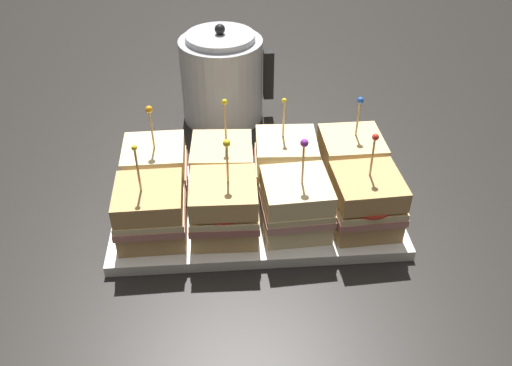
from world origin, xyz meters
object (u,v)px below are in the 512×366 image
serving_platter (256,211)px  kettle_steel (222,78)px  sandwich_front_center_left (224,208)px  sandwich_front_far_right (365,202)px  sandwich_back_far_right (350,161)px  sandwich_front_center_right (296,204)px  sandwich_back_center_right (286,163)px  sandwich_back_far_left (156,169)px  sandwich_back_center_left (222,167)px  sandwich_front_far_left (151,212)px

serving_platter → kettle_steel: kettle_steel is taller
sandwich_front_center_left → sandwich_front_far_right: bearing=-0.1°
serving_platter → sandwich_back_far_right: size_ratio=2.84×
sandwich_front_center_right → sandwich_back_far_right: same height
sandwich_back_center_right → kettle_steel: size_ratio=0.80×
serving_platter → sandwich_front_far_right: sandwich_front_far_right is taller
serving_platter → sandwich_back_far_right: 0.18m
sandwich_front_center_left → sandwich_back_far_left: bearing=134.7°
sandwich_front_center_left → sandwich_front_far_right: (0.21, -0.00, 0.00)m
sandwich_back_far_left → sandwich_front_center_right: bearing=-26.3°
sandwich_front_center_left → sandwich_back_center_right: 0.15m
sandwich_front_far_right → sandwich_back_center_left: size_ratio=0.96×
sandwich_front_far_left → sandwich_front_center_right: bearing=0.4°
sandwich_front_far_left → sandwich_back_far_right: size_ratio=1.02×
sandwich_back_far_left → sandwich_back_far_right: size_ratio=1.02×
sandwich_front_center_right → sandwich_back_far_left: 0.24m
kettle_steel → sandwich_back_center_left: bearing=-91.6°
sandwich_back_far_left → sandwich_back_center_left: sandwich_back_center_left is taller
sandwich_front_far_right → kettle_steel: bearing=118.3°
sandwich_back_center_left → sandwich_back_far_left: bearing=178.4°
sandwich_front_center_right → sandwich_back_center_left: size_ratio=0.96×
sandwich_back_center_right → sandwich_front_far_left: bearing=-153.2°
sandwich_front_center_left → sandwich_back_far_right: sandwich_front_center_left is taller
sandwich_back_center_right → sandwich_front_far_right: bearing=-45.5°
serving_platter → kettle_steel: (-0.04, 0.33, 0.08)m
sandwich_back_center_left → sandwich_back_far_right: size_ratio=1.05×
kettle_steel → sandwich_front_far_left: bearing=-107.0°
sandwich_back_far_left → sandwich_front_far_left: bearing=-89.7°
sandwich_front_center_left → sandwich_back_center_right: size_ratio=1.01×
sandwich_back_far_left → kettle_steel: kettle_steel is taller
sandwich_front_center_left → sandwich_back_center_left: size_ratio=0.97×
sandwich_back_center_left → serving_platter: bearing=-45.2°
sandwich_front_far_left → sandwich_front_far_right: (0.32, -0.00, 0.00)m
sandwich_front_far_left → sandwich_front_center_left: (0.11, -0.00, 0.00)m
sandwich_front_center_left → sandwich_front_far_right: size_ratio=1.01×
sandwich_front_far_right → sandwich_back_center_left: sandwich_back_center_left is taller
sandwich_front_center_right → sandwich_back_center_right: 0.11m
serving_platter → sandwich_front_far_left: bearing=-161.5°
sandwich_back_far_left → sandwich_back_center_right: sandwich_back_far_left is taller
sandwich_back_far_left → sandwich_back_center_left: 0.11m
serving_platter → sandwich_front_center_right: bearing=-42.9°
sandwich_front_center_left → sandwich_back_far_right: 0.24m
sandwich_front_far_left → sandwich_front_far_right: size_ratio=1.02×
sandwich_front_far_left → sandwich_back_far_left: bearing=90.3°
sandwich_front_center_left → kettle_steel: bearing=88.9°
sandwich_front_center_right → sandwich_back_center_left: (-0.11, 0.10, -0.00)m
serving_platter → sandwich_front_center_right: size_ratio=2.83×
sandwich_back_center_right → sandwich_back_far_left: bearing=179.7°
sandwich_back_far_left → serving_platter: bearing=-19.0°
serving_platter → sandwich_back_far_left: size_ratio=2.79×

